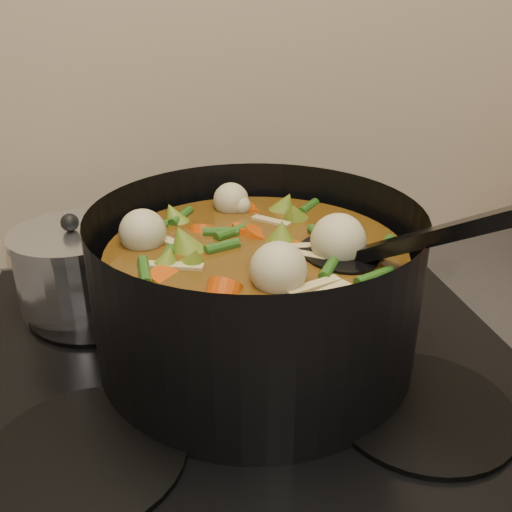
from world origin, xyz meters
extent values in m
cube|color=black|center=(0.00, 1.93, 0.89)|extent=(2.64, 0.64, 0.05)
cube|color=black|center=(0.00, 1.93, 0.92)|extent=(0.62, 0.54, 0.02)
cylinder|color=black|center=(-0.16, 1.80, 0.93)|extent=(0.18, 0.18, 0.01)
cylinder|color=black|center=(0.16, 1.80, 0.93)|extent=(0.18, 0.18, 0.01)
cylinder|color=black|center=(-0.16, 2.06, 0.93)|extent=(0.18, 0.18, 0.01)
cylinder|color=black|center=(0.16, 2.06, 0.93)|extent=(0.18, 0.18, 0.01)
cylinder|color=black|center=(0.02, 1.93, 1.02)|extent=(0.46, 0.46, 0.17)
cylinder|color=black|center=(0.02, 1.93, 0.94)|extent=(0.34, 0.34, 0.01)
cylinder|color=#5C3C0F|center=(0.02, 1.93, 1.00)|extent=(0.31, 0.31, 0.12)
cylinder|color=#C64909|center=(0.06, 1.93, 1.06)|extent=(0.03, 0.04, 0.03)
cylinder|color=#C64909|center=(0.06, 2.00, 1.06)|extent=(0.05, 0.05, 0.03)
cylinder|color=#C64909|center=(-0.05, 2.03, 1.06)|extent=(0.05, 0.05, 0.03)
cylinder|color=#C64909|center=(-0.05, 1.92, 1.06)|extent=(0.04, 0.04, 0.03)
cylinder|color=#C64909|center=(-0.02, 1.84, 1.06)|extent=(0.05, 0.04, 0.03)
cylinder|color=#C64909|center=(0.05, 1.89, 1.06)|extent=(0.05, 0.05, 0.03)
cylinder|color=#C64909|center=(0.10, 1.94, 1.06)|extent=(0.04, 0.05, 0.03)
cylinder|color=#C64909|center=(0.06, 2.04, 1.06)|extent=(0.04, 0.04, 0.03)
cylinder|color=#C64909|center=(-0.02, 1.98, 1.06)|extent=(0.05, 0.05, 0.03)
sphere|color=#C0B487|center=(0.09, 1.93, 1.07)|extent=(0.05, 0.05, 0.05)
sphere|color=#C0B487|center=(-0.01, 2.00, 1.07)|extent=(0.05, 0.05, 0.05)
sphere|color=#C0B487|center=(-0.04, 1.88, 1.07)|extent=(0.05, 0.05, 0.05)
sphere|color=#C0B487|center=(0.08, 1.90, 1.07)|extent=(0.05, 0.05, 0.05)
cone|color=olive|center=(-0.06, 1.87, 1.07)|extent=(0.05, 0.05, 0.04)
cone|color=olive|center=(0.05, 1.84, 1.07)|extent=(0.05, 0.05, 0.04)
cone|color=olive|center=(0.12, 1.93, 1.07)|extent=(0.05, 0.05, 0.04)
cone|color=olive|center=(0.04, 2.02, 1.07)|extent=(0.05, 0.05, 0.04)
cone|color=olive|center=(-0.07, 1.98, 1.07)|extent=(0.05, 0.05, 0.04)
cone|color=olive|center=(-0.06, 1.86, 1.07)|extent=(0.05, 0.05, 0.04)
cone|color=olive|center=(0.06, 1.84, 1.07)|extent=(0.05, 0.05, 0.04)
cylinder|color=#2A5A1A|center=(0.05, 1.97, 1.06)|extent=(0.01, 0.05, 0.01)
cylinder|color=#2A5A1A|center=(-0.01, 2.04, 1.06)|extent=(0.04, 0.04, 0.01)
cylinder|color=#2A5A1A|center=(-0.07, 1.97, 1.06)|extent=(0.05, 0.02, 0.01)
cylinder|color=#2A5A1A|center=(-0.05, 1.90, 1.06)|extent=(0.03, 0.05, 0.01)
cylinder|color=#2A5A1A|center=(0.01, 1.88, 1.06)|extent=(0.03, 0.05, 0.01)
cylinder|color=#2A5A1A|center=(0.09, 1.83, 1.06)|extent=(0.05, 0.02, 0.01)
cylinder|color=#2A5A1A|center=(0.11, 1.93, 1.06)|extent=(0.04, 0.04, 0.01)
cylinder|color=#2A5A1A|center=(0.07, 1.99, 1.06)|extent=(0.01, 0.05, 0.01)
cylinder|color=#2A5A1A|center=(0.01, 1.98, 1.06)|extent=(0.04, 0.04, 0.01)
cylinder|color=#2A5A1A|center=(-0.09, 1.98, 1.06)|extent=(0.05, 0.02, 0.01)
cylinder|color=#2A5A1A|center=(-0.07, 1.89, 1.06)|extent=(0.03, 0.05, 0.01)
cylinder|color=#2A5A1A|center=(0.00, 1.86, 1.06)|extent=(0.03, 0.05, 0.01)
cube|color=tan|center=(-0.05, 1.98, 1.06)|extent=(0.05, 0.01, 0.00)
cube|color=tan|center=(-0.05, 1.88, 1.06)|extent=(0.02, 0.05, 0.00)
cube|color=tan|center=(0.05, 1.85, 1.06)|extent=(0.05, 0.04, 0.00)
cube|color=tan|center=(0.10, 1.93, 1.06)|extent=(0.04, 0.04, 0.00)
cube|color=tan|center=(0.04, 2.01, 1.06)|extent=(0.03, 0.05, 0.00)
cube|color=tan|center=(-0.05, 1.97, 1.06)|extent=(0.05, 0.02, 0.00)
cube|color=tan|center=(-0.05, 1.87, 1.06)|extent=(0.01, 0.05, 0.00)
ellipsoid|color=black|center=(0.10, 1.90, 1.06)|extent=(0.09, 0.11, 0.01)
cube|color=black|center=(0.17, 1.80, 1.12)|extent=(0.14, 0.18, 0.13)
cylinder|color=silver|center=(-0.19, 2.08, 0.98)|extent=(0.15, 0.15, 0.09)
cylinder|color=silver|center=(-0.19, 2.08, 1.03)|extent=(0.15, 0.15, 0.01)
sphere|color=black|center=(-0.19, 2.08, 1.05)|extent=(0.02, 0.02, 0.02)
camera|label=1|loc=(-0.08, 1.40, 1.31)|focal=40.00mm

